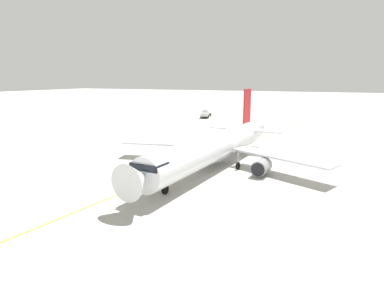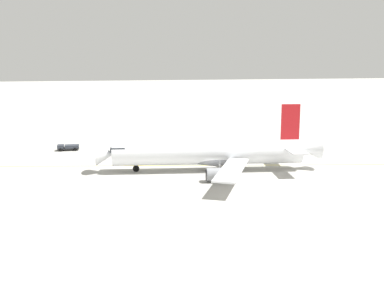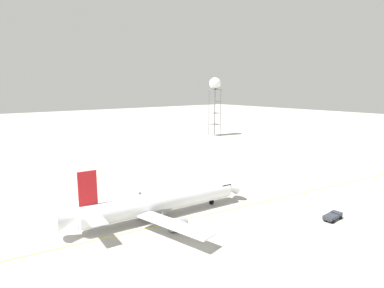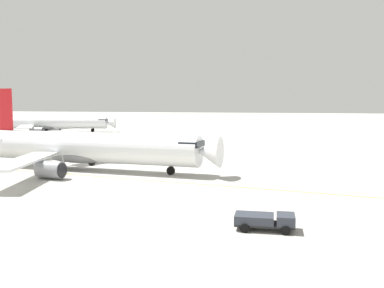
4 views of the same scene
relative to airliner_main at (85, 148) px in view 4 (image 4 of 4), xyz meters
The scene contains 5 objects.
ground_plane 3.80m from the airliner_main, ahead, with size 600.00×600.00×0.00m, color #ADAAA3.
airliner_main is the anchor object (origin of this frame).
airliner_secondary 78.94m from the airliner_main, 35.55° to the left, with size 35.16×42.57×11.20m.
baggage_truck_truck 33.67m from the airliner_main, 130.66° to the right, with size 2.25×4.38×1.22m.
taxiway_centreline 4.89m from the airliner_main, 156.20° to the left, with size 25.48×166.67×0.01m.
Camera 4 is at (-54.31, -26.81, 9.36)m, focal length 38.79 mm.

